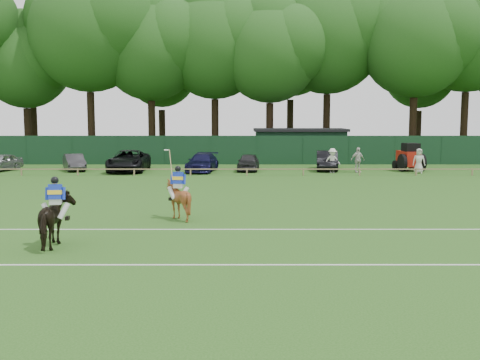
{
  "coord_description": "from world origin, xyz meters",
  "views": [
    {
      "loc": [
        0.49,
        -21.55,
        4.23
      ],
      "look_at": [
        0.5,
        3.0,
        1.4
      ],
      "focal_mm": 42.0,
      "sensor_mm": 36.0,
      "label": 1
    }
  ],
  "objects_px": {
    "horse_dark": "(56,220)",
    "hatch_grey": "(248,162)",
    "suv_black": "(129,161)",
    "estate_black": "(327,161)",
    "utility_shed": "(300,145)",
    "sedan_silver": "(1,162)",
    "sedan_navy": "(202,163)",
    "spectator_right": "(419,161)",
    "tractor": "(409,158)",
    "spectator_left": "(332,161)",
    "spectator_mid": "(358,160)",
    "horse_chestnut": "(178,199)",
    "sedan_grey": "(74,162)"
  },
  "relations": [
    {
      "from": "spectator_right",
      "to": "tractor",
      "type": "relative_size",
      "value": 0.67
    },
    {
      "from": "horse_dark",
      "to": "utility_shed",
      "type": "relative_size",
      "value": 0.25
    },
    {
      "from": "horse_dark",
      "to": "spectator_right",
      "type": "height_order",
      "value": "spectator_right"
    },
    {
      "from": "suv_black",
      "to": "utility_shed",
      "type": "xyz_separation_m",
      "value": [
        13.96,
        9.05,
        0.73
      ]
    },
    {
      "from": "horse_chestnut",
      "to": "spectator_left",
      "type": "height_order",
      "value": "spectator_left"
    },
    {
      "from": "suv_black",
      "to": "spectator_left",
      "type": "relative_size",
      "value": 3.18
    },
    {
      "from": "estate_black",
      "to": "sedan_silver",
      "type": "bearing_deg",
      "value": -171.09
    },
    {
      "from": "horse_dark",
      "to": "sedan_silver",
      "type": "bearing_deg",
      "value": -69.72
    },
    {
      "from": "horse_dark",
      "to": "spectator_left",
      "type": "xyz_separation_m",
      "value": [
        12.8,
        23.64,
        0.03
      ]
    },
    {
      "from": "tractor",
      "to": "spectator_mid",
      "type": "bearing_deg",
      "value": -170.11
    },
    {
      "from": "horse_dark",
      "to": "suv_black",
      "type": "xyz_separation_m",
      "value": [
        -2.52,
        24.7,
        -0.07
      ]
    },
    {
      "from": "horse_chestnut",
      "to": "estate_black",
      "type": "xyz_separation_m",
      "value": [
        9.3,
        20.77,
        -0.07
      ]
    },
    {
      "from": "utility_shed",
      "to": "tractor",
      "type": "bearing_deg",
      "value": -49.01
    },
    {
      "from": "horse_chestnut",
      "to": "sedan_grey",
      "type": "xyz_separation_m",
      "value": [
        -10.28,
        20.52,
        -0.18
      ]
    },
    {
      "from": "utility_shed",
      "to": "estate_black",
      "type": "bearing_deg",
      "value": -81.11
    },
    {
      "from": "estate_black",
      "to": "spectator_mid",
      "type": "distance_m",
      "value": 2.7
    },
    {
      "from": "horse_dark",
      "to": "sedan_grey",
      "type": "bearing_deg",
      "value": -80.97
    },
    {
      "from": "sedan_grey",
      "to": "spectator_left",
      "type": "relative_size",
      "value": 2.13
    },
    {
      "from": "hatch_grey",
      "to": "estate_black",
      "type": "relative_size",
      "value": 0.85
    },
    {
      "from": "horse_chestnut",
      "to": "tractor",
      "type": "height_order",
      "value": "tractor"
    },
    {
      "from": "hatch_grey",
      "to": "spectator_mid",
      "type": "relative_size",
      "value": 2.05
    },
    {
      "from": "utility_shed",
      "to": "tractor",
      "type": "relative_size",
      "value": 3.07
    },
    {
      "from": "suv_black",
      "to": "utility_shed",
      "type": "relative_size",
      "value": 0.69
    },
    {
      "from": "horse_dark",
      "to": "hatch_grey",
      "type": "relative_size",
      "value": 0.54
    },
    {
      "from": "sedan_silver",
      "to": "horse_chestnut",
      "type": "bearing_deg",
      "value": -36.02
    },
    {
      "from": "suv_black",
      "to": "hatch_grey",
      "type": "bearing_deg",
      "value": 2.19
    },
    {
      "from": "sedan_navy",
      "to": "spectator_right",
      "type": "bearing_deg",
      "value": 2.85
    },
    {
      "from": "spectator_mid",
      "to": "utility_shed",
      "type": "height_order",
      "value": "utility_shed"
    },
    {
      "from": "sedan_navy",
      "to": "utility_shed",
      "type": "relative_size",
      "value": 0.56
    },
    {
      "from": "horse_chestnut",
      "to": "spectator_left",
      "type": "relative_size",
      "value": 0.9
    },
    {
      "from": "sedan_navy",
      "to": "tractor",
      "type": "relative_size",
      "value": 1.74
    },
    {
      "from": "sedan_grey",
      "to": "suv_black",
      "type": "xyz_separation_m",
      "value": [
        4.34,
        -0.67,
        0.17
      ]
    },
    {
      "from": "spectator_mid",
      "to": "spectator_right",
      "type": "bearing_deg",
      "value": -25.07
    },
    {
      "from": "hatch_grey",
      "to": "spectator_right",
      "type": "distance_m",
      "value": 12.65
    },
    {
      "from": "sedan_grey",
      "to": "hatch_grey",
      "type": "bearing_deg",
      "value": -24.58
    },
    {
      "from": "sedan_silver",
      "to": "hatch_grey",
      "type": "xyz_separation_m",
      "value": [
        18.96,
        0.25,
        -0.01
      ]
    },
    {
      "from": "suv_black",
      "to": "sedan_navy",
      "type": "distance_m",
      "value": 5.62
    },
    {
      "from": "spectator_left",
      "to": "spectator_mid",
      "type": "xyz_separation_m",
      "value": [
        1.91,
        0.17,
        0.03
      ]
    },
    {
      "from": "sedan_navy",
      "to": "suv_black",
      "type": "bearing_deg",
      "value": -174.43
    },
    {
      "from": "horse_chestnut",
      "to": "utility_shed",
      "type": "bearing_deg",
      "value": -98.48
    },
    {
      "from": "suv_black",
      "to": "spectator_left",
      "type": "xyz_separation_m",
      "value": [
        15.32,
        -1.06,
        0.1
      ]
    },
    {
      "from": "sedan_silver",
      "to": "sedan_navy",
      "type": "bearing_deg",
      "value": 14.29
    },
    {
      "from": "sedan_silver",
      "to": "sedan_navy",
      "type": "xyz_separation_m",
      "value": [
        15.46,
        -0.41,
        0.02
      ]
    },
    {
      "from": "hatch_grey",
      "to": "tractor",
      "type": "bearing_deg",
      "value": 4.95
    },
    {
      "from": "sedan_grey",
      "to": "utility_shed",
      "type": "relative_size",
      "value": 0.46
    },
    {
      "from": "tractor",
      "to": "sedan_navy",
      "type": "bearing_deg",
      "value": 175.02
    },
    {
      "from": "sedan_grey",
      "to": "suv_black",
      "type": "bearing_deg",
      "value": -32.45
    },
    {
      "from": "estate_black",
      "to": "utility_shed",
      "type": "distance_m",
      "value": 8.27
    },
    {
      "from": "horse_dark",
      "to": "spectator_mid",
      "type": "height_order",
      "value": "spectator_mid"
    },
    {
      "from": "sedan_grey",
      "to": "spectator_right",
      "type": "relative_size",
      "value": 2.11
    }
  ]
}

